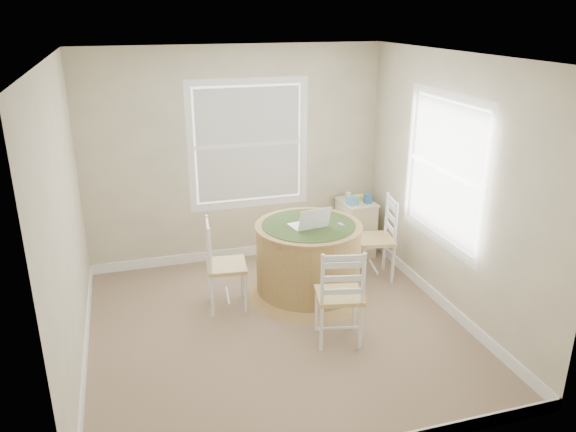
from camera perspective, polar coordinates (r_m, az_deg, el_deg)
name	(u,v)px	position (r m, az deg, el deg)	size (l,w,h in m)	color
room	(289,197)	(5.28, 0.09, 1.89)	(3.64, 3.64, 2.64)	#90765B
round_table	(308,257)	(6.08, 2.07, -4.19)	(1.32, 1.32, 0.82)	#A27E48
chair_left	(226,265)	(5.86, -6.27, -5.00)	(0.42, 0.40, 0.95)	white
chair_near	(339,295)	(5.27, 5.21, -7.98)	(0.42, 0.40, 0.95)	white
chair_right	(375,239)	(6.55, 8.85, -2.31)	(0.42, 0.40, 0.95)	white
laptop	(309,224)	(5.87, 2.18, -0.78)	(0.41, 0.37, 0.25)	white
mouse	(322,225)	(5.91, 3.48, -0.91)	(0.07, 0.10, 0.04)	white
phone	(341,224)	(5.97, 5.39, -0.86)	(0.04, 0.09, 0.02)	#B7BABF
keys	(324,220)	(6.07, 3.68, -0.38)	(0.06, 0.05, 0.03)	black
corner_chest	(355,227)	(7.21, 6.85, -1.11)	(0.42, 0.55, 0.70)	beige
tissue_box	(353,200)	(6.96, 6.59, 1.59)	(0.12, 0.12, 0.10)	#4F93B6
box_yellow	(359,198)	(7.14, 7.24, 1.87)	(0.15, 0.10, 0.06)	#EBDF53
box_blue	(367,198)	(7.03, 8.00, 1.78)	(0.08, 0.08, 0.12)	#326296
cup_cream	(349,196)	(7.14, 6.24, 2.04)	(0.07, 0.07, 0.09)	beige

